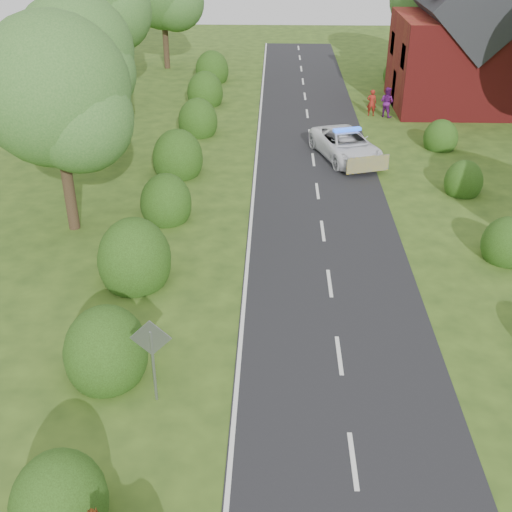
{
  "coord_description": "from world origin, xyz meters",
  "views": [
    {
      "loc": [
        -1.96,
        -10.93,
        11.62
      ],
      "look_at": [
        -2.53,
        7.56,
        1.3
      ],
      "focal_mm": 45.0,
      "sensor_mm": 36.0,
      "label": 1
    }
  ],
  "objects_px": {
    "road_sign": "(152,349)",
    "pedestrian_purple": "(387,102)",
    "pedestrian_red": "(372,103)",
    "police_van": "(346,145)"
  },
  "relations": [
    {
      "from": "road_sign",
      "to": "pedestrian_purple",
      "type": "relative_size",
      "value": 1.41
    },
    {
      "from": "road_sign",
      "to": "pedestrian_purple",
      "type": "height_order",
      "value": "road_sign"
    },
    {
      "from": "pedestrian_purple",
      "to": "pedestrian_red",
      "type": "bearing_deg",
      "value": 28.75
    },
    {
      "from": "road_sign",
      "to": "police_van",
      "type": "bearing_deg",
      "value": 70.0
    },
    {
      "from": "pedestrian_red",
      "to": "pedestrian_purple",
      "type": "distance_m",
      "value": 0.91
    },
    {
      "from": "police_van",
      "to": "pedestrian_red",
      "type": "height_order",
      "value": "pedestrian_red"
    },
    {
      "from": "pedestrian_red",
      "to": "pedestrian_purple",
      "type": "height_order",
      "value": "pedestrian_purple"
    },
    {
      "from": "pedestrian_purple",
      "to": "road_sign",
      "type": "bearing_deg",
      "value": 108.81
    },
    {
      "from": "pedestrian_purple",
      "to": "police_van",
      "type": "bearing_deg",
      "value": 106.69
    },
    {
      "from": "road_sign",
      "to": "pedestrian_red",
      "type": "distance_m",
      "value": 27.27
    }
  ]
}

